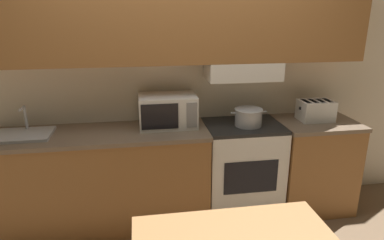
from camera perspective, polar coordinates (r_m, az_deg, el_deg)
The scene contains 9 objects.
ground_plane at distance 3.63m, azimuth -2.17°, elevation -13.26°, with size 16.00×16.00×0.00m, color #7F664C.
wall_back at distance 3.06m, azimuth -2.09°, elevation 10.99°, with size 5.65×0.38×2.55m.
lower_counter_main at distance 3.16m, azimuth -14.62°, elevation -9.58°, with size 1.85×0.58×0.89m.
lower_counter_right_stub at distance 3.55m, azimuth 19.39°, elevation -6.97°, with size 0.72×0.58×0.89m.
stove_range at distance 3.29m, azimuth 8.26°, elevation -8.06°, with size 0.69×0.54×0.89m.
cooking_pot at distance 3.07m, azimuth 9.39°, elevation 0.55°, with size 0.33×0.25×0.15m.
microwave at distance 3.02m, azimuth -4.11°, elevation 1.58°, with size 0.50×0.35×0.28m.
toaster at distance 3.38m, azimuth 19.91°, elevation 1.53°, with size 0.32×0.22×0.19m.
sink_basin at distance 3.11m, azimuth -26.34°, elevation -2.14°, with size 0.45×0.33×0.23m.
Camera 1 is at (-0.36, -3.09, 1.87)m, focal length 32.00 mm.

